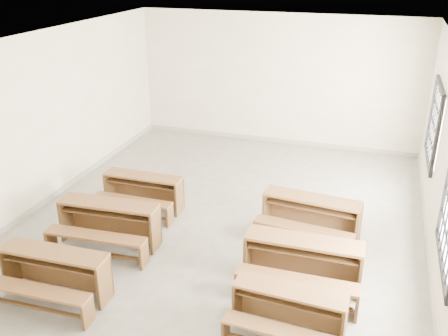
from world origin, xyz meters
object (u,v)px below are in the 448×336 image
(desk_set_0, at_px, (54,271))
(desk_set_5, at_px, (311,215))
(desk_set_3, at_px, (288,309))
(desk_set_2, at_px, (142,190))
(desk_set_1, at_px, (108,221))
(desk_set_4, at_px, (302,260))

(desk_set_0, xyz_separation_m, desk_set_5, (3.14, 2.67, 0.02))
(desk_set_3, relative_size, desk_set_5, 0.85)
(desk_set_3, bearing_deg, desk_set_0, -172.39)
(desk_set_3, bearing_deg, desk_set_2, 145.86)
(desk_set_0, height_order, desk_set_2, desk_set_0)
(desk_set_0, distance_m, desk_set_5, 4.13)
(desk_set_3, bearing_deg, desk_set_1, 163.01)
(desk_set_3, xyz_separation_m, desk_set_4, (-0.00, 1.03, 0.07))
(desk_set_2, bearing_deg, desk_set_0, -89.78)
(desk_set_1, distance_m, desk_set_2, 1.30)
(desk_set_5, bearing_deg, desk_set_1, -152.42)
(desk_set_2, xyz_separation_m, desk_set_5, (3.16, -0.07, 0.03))
(desk_set_0, distance_m, desk_set_3, 3.26)
(desk_set_1, relative_size, desk_set_3, 1.17)
(desk_set_0, bearing_deg, desk_set_5, 38.72)
(desk_set_4, bearing_deg, desk_set_3, -90.36)
(desk_set_0, relative_size, desk_set_4, 0.93)
(desk_set_2, xyz_separation_m, desk_set_3, (3.26, -2.49, -0.02))
(desk_set_0, xyz_separation_m, desk_set_3, (3.25, 0.25, -0.03))
(desk_set_2, bearing_deg, desk_set_4, -24.29)
(desk_set_1, distance_m, desk_set_5, 3.36)
(desk_set_0, relative_size, desk_set_1, 0.92)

